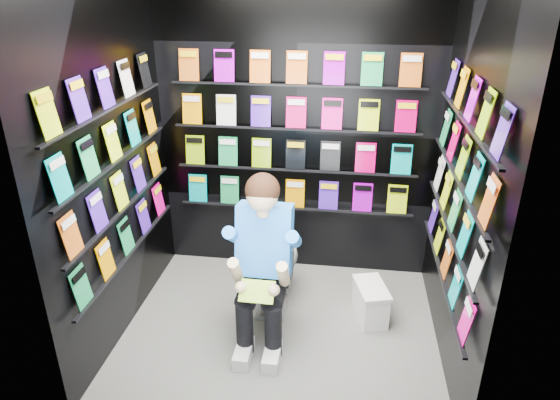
# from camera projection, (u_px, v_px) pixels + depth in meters

# --- Properties ---
(floor) EXTENTS (2.40, 2.40, 0.00)m
(floor) POSITION_uv_depth(u_px,v_px,m) (280.00, 330.00, 3.91)
(floor) COLOR slate
(floor) RESTS_ON ground
(wall_back) EXTENTS (2.40, 0.04, 2.60)m
(wall_back) POSITION_uv_depth(u_px,v_px,m) (296.00, 133.00, 4.27)
(wall_back) COLOR black
(wall_back) RESTS_ON floor
(wall_front) EXTENTS (2.40, 0.04, 2.60)m
(wall_front) POSITION_uv_depth(u_px,v_px,m) (252.00, 249.00, 2.47)
(wall_front) COLOR black
(wall_front) RESTS_ON floor
(wall_left) EXTENTS (0.04, 2.00, 2.60)m
(wall_left) POSITION_uv_depth(u_px,v_px,m) (112.00, 167.00, 3.52)
(wall_left) COLOR black
(wall_left) RESTS_ON floor
(wall_right) EXTENTS (0.04, 2.00, 2.60)m
(wall_right) POSITION_uv_depth(u_px,v_px,m) (464.00, 185.00, 3.22)
(wall_right) COLOR black
(wall_right) RESTS_ON floor
(comics_back) EXTENTS (2.10, 0.06, 1.37)m
(comics_back) POSITION_uv_depth(u_px,v_px,m) (296.00, 134.00, 4.25)
(comics_back) COLOR #CF5C17
(comics_back) RESTS_ON wall_back
(comics_left) EXTENTS (0.06, 1.70, 1.37)m
(comics_left) POSITION_uv_depth(u_px,v_px,m) (116.00, 167.00, 3.52)
(comics_left) COLOR #CF5C17
(comics_left) RESTS_ON wall_left
(comics_right) EXTENTS (0.06, 1.70, 1.37)m
(comics_right) POSITION_uv_depth(u_px,v_px,m) (459.00, 184.00, 3.22)
(comics_right) COLOR #CF5C17
(comics_right) RESTS_ON wall_right
(toilet) EXTENTS (0.43, 0.75, 0.73)m
(toilet) POSITION_uv_depth(u_px,v_px,m) (273.00, 262.00, 4.13)
(toilet) COLOR white
(toilet) RESTS_ON floor
(longbox) EXTENTS (0.29, 0.40, 0.27)m
(longbox) POSITION_uv_depth(u_px,v_px,m) (370.00, 303.00, 4.00)
(longbox) COLOR white
(longbox) RESTS_ON floor
(longbox_lid) EXTENTS (0.31, 0.43, 0.03)m
(longbox_lid) POSITION_uv_depth(u_px,v_px,m) (372.00, 288.00, 3.94)
(longbox_lid) COLOR white
(longbox_lid) RESTS_ON longbox
(reader) EXTENTS (0.55, 0.79, 1.45)m
(reader) POSITION_uv_depth(u_px,v_px,m) (265.00, 240.00, 3.62)
(reader) COLOR blue
(reader) RESTS_ON toilet
(held_comic) EXTENTS (0.24, 0.14, 0.10)m
(held_comic) POSITION_uv_depth(u_px,v_px,m) (257.00, 291.00, 3.38)
(held_comic) COLOR green
(held_comic) RESTS_ON reader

